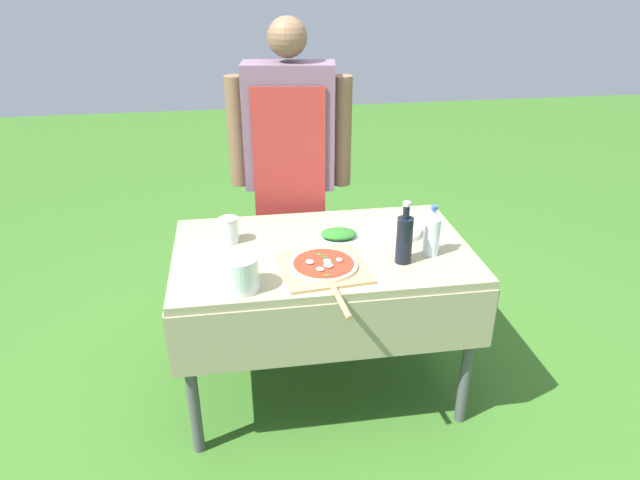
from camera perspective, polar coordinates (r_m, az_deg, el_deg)
ground_plane at (r=2.98m, az=0.19°, el=-14.16°), size 12.00×12.00×0.00m
prep_table at (r=2.59m, az=0.21°, el=-2.70°), size 1.33×0.82×0.77m
person_cook at (r=3.01m, az=-3.00°, el=8.25°), size 0.63×0.26×1.69m
pizza_on_peel at (r=2.36m, az=0.42°, el=-2.74°), size 0.38×0.58×0.05m
oil_bottle at (r=2.41m, az=8.43°, el=0.14°), size 0.07×0.07×0.27m
water_bottle at (r=2.49m, az=11.14°, el=0.81°), size 0.07×0.07×0.23m
herb_container at (r=2.62m, az=1.86°, el=0.55°), size 0.21×0.16×0.04m
mixing_tub at (r=2.23m, az=-8.02°, el=-3.32°), size 0.15×0.15×0.14m
plate_stack at (r=2.70m, az=7.46°, el=0.96°), size 0.25×0.25×0.02m
sauce_jar at (r=2.61m, az=-9.08°, el=0.86°), size 0.09×0.09×0.12m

